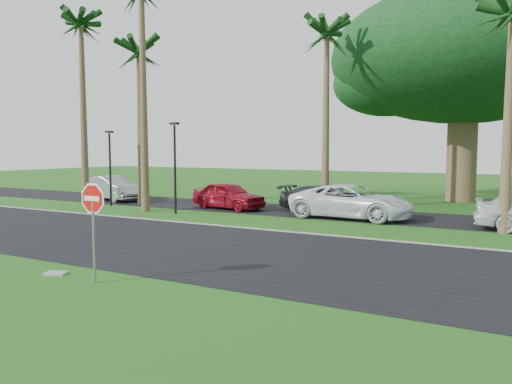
{
  "coord_description": "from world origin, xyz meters",
  "views": [
    {
      "loc": [
        9.85,
        -11.67,
        3.31
      ],
      "look_at": [
        1.44,
        3.55,
        1.8
      ],
      "focal_mm": 35.0,
      "sensor_mm": 36.0,
      "label": 1
    }
  ],
  "objects_px": {
    "stop_sign_near": "(93,212)",
    "car_dark": "(323,200)",
    "car_red": "(229,196)",
    "car_minivan": "(351,202)",
    "car_silver": "(113,188)"
  },
  "relations": [
    {
      "from": "stop_sign_near",
      "to": "car_dark",
      "type": "height_order",
      "value": "stop_sign_near"
    },
    {
      "from": "stop_sign_near",
      "to": "car_red",
      "type": "xyz_separation_m",
      "value": [
        -5.14,
        14.44,
        -1.03
      ]
    },
    {
      "from": "car_dark",
      "to": "stop_sign_near",
      "type": "bearing_deg",
      "value": -173.74
    },
    {
      "from": "car_red",
      "to": "car_minivan",
      "type": "relative_size",
      "value": 0.75
    },
    {
      "from": "car_dark",
      "to": "car_minivan",
      "type": "distance_m",
      "value": 2.39
    },
    {
      "from": "stop_sign_near",
      "to": "car_minivan",
      "type": "bearing_deg",
      "value": 82.12
    },
    {
      "from": "car_red",
      "to": "car_dark",
      "type": "relative_size",
      "value": 0.92
    },
    {
      "from": "stop_sign_near",
      "to": "car_silver",
      "type": "height_order",
      "value": "stop_sign_near"
    },
    {
      "from": "stop_sign_near",
      "to": "car_red",
      "type": "distance_m",
      "value": 15.36
    },
    {
      "from": "stop_sign_near",
      "to": "car_silver",
      "type": "bearing_deg",
      "value": 133.7
    },
    {
      "from": "car_silver",
      "to": "stop_sign_near",
      "type": "bearing_deg",
      "value": -123.87
    },
    {
      "from": "car_silver",
      "to": "car_red",
      "type": "xyz_separation_m",
      "value": [
        8.95,
        -0.31,
        -0.03
      ]
    },
    {
      "from": "stop_sign_near",
      "to": "car_red",
      "type": "bearing_deg",
      "value": 109.6
    },
    {
      "from": "car_red",
      "to": "car_dark",
      "type": "distance_m",
      "value": 5.23
    },
    {
      "from": "stop_sign_near",
      "to": "car_dark",
      "type": "bearing_deg",
      "value": 90.05
    }
  ]
}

